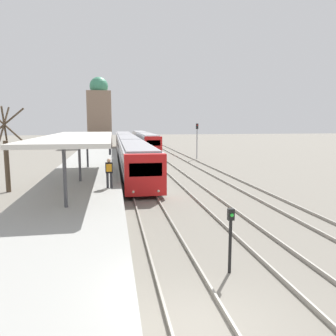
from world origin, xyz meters
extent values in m
plane|color=slate|center=(0.00, 0.00, 0.00)|extent=(240.00, 240.00, 0.00)
cube|color=gray|center=(-0.72, 0.00, 0.07)|extent=(0.07, 120.00, 0.15)
cube|color=gray|center=(0.72, 0.00, 0.07)|extent=(0.07, 120.00, 0.15)
cube|color=gray|center=(2.99, 0.00, 0.07)|extent=(0.07, 120.00, 0.15)
cube|color=#999993|center=(-3.99, 0.00, 0.52)|extent=(5.04, 80.00, 1.03)
cube|color=yellow|center=(-1.72, 0.00, 1.03)|extent=(0.50, 80.00, 0.01)
cube|color=beige|center=(-3.99, 14.34, 3.79)|extent=(4.00, 16.21, 0.20)
cube|color=black|center=(-2.03, 14.34, 3.57)|extent=(0.08, 16.21, 0.24)
cylinder|color=#47474C|center=(-3.99, 7.85, 2.36)|extent=(0.16, 0.16, 2.66)
cylinder|color=#47474C|center=(-3.99, 14.34, 2.36)|extent=(0.16, 0.16, 2.66)
cylinder|color=#47474C|center=(-3.99, 20.82, 2.36)|extent=(0.16, 0.16, 2.66)
cylinder|color=#2D2D33|center=(-2.25, 11.85, 1.46)|extent=(0.14, 0.14, 0.85)
cylinder|color=#2D2D33|center=(-2.05, 11.85, 1.46)|extent=(0.14, 0.14, 0.85)
cube|color=black|center=(-2.15, 11.85, 2.18)|extent=(0.40, 0.22, 0.60)
sphere|color=tan|center=(-2.15, 11.85, 2.59)|extent=(0.22, 0.22, 0.22)
cube|color=orange|center=(-2.15, 11.65, 2.20)|extent=(0.30, 0.18, 0.40)
cube|color=red|center=(0.00, 13.02, 1.54)|extent=(2.55, 0.70, 2.54)
cube|color=black|center=(0.00, 12.69, 1.90)|extent=(1.99, 0.04, 0.81)
sphere|color=#EFEACC|center=(-0.76, 12.68, 0.57)|extent=(0.16, 0.16, 0.16)
sphere|color=#EFEACC|center=(0.76, 12.68, 0.57)|extent=(0.16, 0.16, 0.16)
cube|color=#B7B7BC|center=(0.00, 20.78, 1.54)|extent=(2.55, 14.82, 2.54)
cube|color=gray|center=(0.00, 20.78, 2.87)|extent=(2.24, 14.53, 0.12)
cube|color=black|center=(0.00, 20.78, 1.82)|extent=(2.57, 13.64, 0.66)
cylinder|color=black|center=(-1.08, 15.97, 0.35)|extent=(0.12, 0.70, 0.70)
cylinder|color=black|center=(1.08, 15.97, 0.35)|extent=(0.12, 0.70, 0.70)
cylinder|color=black|center=(-1.08, 25.60, 0.35)|extent=(0.12, 0.70, 0.70)
cylinder|color=black|center=(1.08, 25.60, 0.35)|extent=(0.12, 0.70, 0.70)
cube|color=#B7B7BC|center=(0.00, 35.96, 1.54)|extent=(2.55, 14.82, 2.54)
cube|color=gray|center=(0.00, 35.96, 2.87)|extent=(2.24, 14.53, 0.12)
cube|color=black|center=(0.00, 35.96, 1.82)|extent=(2.57, 13.64, 0.66)
cylinder|color=black|center=(-1.08, 31.14, 0.35)|extent=(0.12, 0.70, 0.70)
cylinder|color=black|center=(1.08, 31.14, 0.35)|extent=(0.12, 0.70, 0.70)
cylinder|color=black|center=(-1.08, 40.77, 0.35)|extent=(0.12, 0.70, 0.70)
cylinder|color=black|center=(1.08, 40.77, 0.35)|extent=(0.12, 0.70, 0.70)
cube|color=#B7B7BC|center=(0.00, 51.13, 1.54)|extent=(2.55, 14.82, 2.54)
cube|color=gray|center=(0.00, 51.13, 2.87)|extent=(2.24, 14.53, 0.12)
cube|color=black|center=(0.00, 51.13, 1.82)|extent=(2.57, 13.64, 0.66)
cylinder|color=black|center=(-1.08, 46.31, 0.35)|extent=(0.12, 0.70, 0.70)
cylinder|color=black|center=(1.08, 46.31, 0.35)|extent=(0.12, 0.70, 0.70)
cylinder|color=black|center=(-1.08, 55.95, 0.35)|extent=(0.12, 0.70, 0.70)
cylinder|color=black|center=(1.08, 55.95, 0.35)|extent=(0.12, 0.70, 0.70)
cube|color=red|center=(3.71, 39.19, 1.50)|extent=(2.46, 0.70, 2.45)
cube|color=black|center=(3.71, 38.86, 1.84)|extent=(1.92, 0.04, 0.78)
sphere|color=#EFEACC|center=(2.97, 38.85, 0.57)|extent=(0.16, 0.16, 0.16)
sphere|color=#EFEACC|center=(4.45, 38.85, 0.57)|extent=(0.16, 0.16, 0.16)
cube|color=#B7B7BC|center=(3.71, 46.73, 1.50)|extent=(2.46, 14.39, 2.45)
cube|color=gray|center=(3.71, 46.73, 2.78)|extent=(2.16, 14.10, 0.12)
cube|color=black|center=(3.71, 46.73, 1.77)|extent=(2.48, 13.23, 0.64)
cylinder|color=black|center=(2.66, 42.06, 0.35)|extent=(0.12, 0.70, 0.70)
cylinder|color=black|center=(4.75, 42.06, 0.35)|extent=(0.12, 0.70, 0.70)
cylinder|color=black|center=(2.66, 51.41, 0.35)|extent=(0.12, 0.70, 0.70)
cylinder|color=black|center=(4.75, 51.41, 0.35)|extent=(0.12, 0.70, 0.70)
cube|color=#B7B7BC|center=(3.71, 61.47, 1.50)|extent=(2.46, 14.39, 2.45)
cube|color=gray|center=(3.71, 61.47, 2.78)|extent=(2.16, 14.10, 0.12)
cube|color=black|center=(3.71, 61.47, 1.77)|extent=(2.48, 13.23, 0.64)
cylinder|color=black|center=(2.66, 56.79, 0.35)|extent=(0.12, 0.70, 0.70)
cylinder|color=black|center=(4.75, 56.79, 0.35)|extent=(0.12, 0.70, 0.70)
cylinder|color=black|center=(2.66, 66.14, 0.35)|extent=(0.12, 0.70, 0.70)
cylinder|color=black|center=(4.75, 66.14, 0.35)|extent=(0.12, 0.70, 0.70)
cylinder|color=black|center=(1.64, 2.70, 0.86)|extent=(0.10, 0.10, 1.72)
cube|color=black|center=(1.64, 2.70, 1.90)|extent=(0.20, 0.14, 0.36)
sphere|color=green|center=(1.64, 2.61, 1.90)|extent=(0.11, 0.11, 0.11)
cylinder|color=gray|center=(8.78, 34.33, 2.28)|extent=(0.14, 0.14, 4.56)
cube|color=black|center=(8.78, 34.33, 4.21)|extent=(0.28, 0.20, 0.70)
sphere|color=red|center=(8.78, 34.21, 4.35)|extent=(0.14, 0.14, 0.14)
cube|color=#89705B|center=(-4.34, 59.57, 5.33)|extent=(4.58, 4.58, 10.66)
sphere|color=#3D8966|center=(-4.34, 59.57, 11.63)|extent=(3.53, 3.53, 3.53)
cylinder|color=#4C3D2D|center=(-9.00, 16.77, 1.75)|extent=(0.32, 0.32, 3.49)
cylinder|color=#4C3D2D|center=(-9.00, 16.77, 4.61)|extent=(0.41, 1.65, 2.29)
cylinder|color=#4C3D2D|center=(-9.00, 16.77, 4.57)|extent=(2.63, 0.12, 2.24)
cylinder|color=#4C3D2D|center=(-9.00, 16.77, 4.61)|extent=(0.41, 1.65, 2.29)
cylinder|color=#4C3D2D|center=(-9.00, 16.77, 4.57)|extent=(2.52, 1.01, 2.24)
camera|label=1|loc=(-1.91, -6.63, 4.71)|focal=35.00mm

